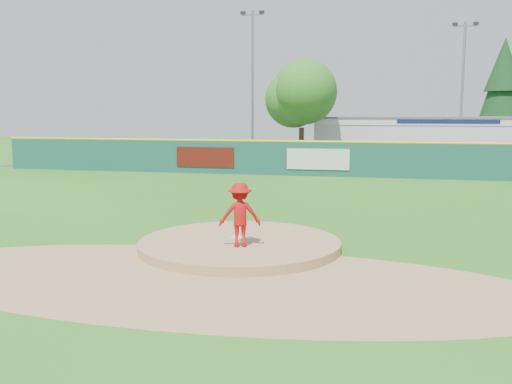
% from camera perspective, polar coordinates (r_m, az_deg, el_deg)
% --- Properties ---
extents(ground, '(120.00, 120.00, 0.00)m').
position_cam_1_polar(ground, '(15.67, -1.64, -5.72)').
color(ground, '#286B19').
rests_on(ground, ground).
extents(pitchers_mound, '(5.50, 5.50, 0.50)m').
position_cam_1_polar(pitchers_mound, '(15.67, -1.64, -5.72)').
color(pitchers_mound, '#9E774C').
rests_on(pitchers_mound, ground).
extents(pitching_rubber, '(0.60, 0.15, 0.04)m').
position_cam_1_polar(pitching_rubber, '(15.89, -1.37, -4.52)').
color(pitching_rubber, white).
rests_on(pitching_rubber, pitchers_mound).
extents(infield_dirt_arc, '(15.40, 15.40, 0.01)m').
position_cam_1_polar(infield_dirt_arc, '(12.89, -5.03, -8.78)').
color(infield_dirt_arc, '#9E774C').
rests_on(infield_dirt_arc, ground).
extents(parking_lot, '(44.00, 16.00, 0.02)m').
position_cam_1_polar(parking_lot, '(42.07, 7.63, 2.94)').
color(parking_lot, '#38383A').
rests_on(parking_lot, ground).
extents(pitcher, '(1.22, 0.94, 1.67)m').
position_cam_1_polar(pitcher, '(14.74, -1.62, -2.28)').
color(pitcher, '#B00F0F').
rests_on(pitcher, pitchers_mound).
extents(van, '(5.39, 3.61, 1.37)m').
position_cam_1_polar(van, '(37.07, 5.85, 3.36)').
color(van, silver).
rests_on(van, parking_lot).
extents(pool_building_grp, '(15.20, 8.20, 3.31)m').
position_cam_1_polar(pool_building_grp, '(46.82, 15.61, 5.26)').
color(pool_building_grp, silver).
rests_on(pool_building_grp, ground).
extents(fence_banners, '(10.40, 0.04, 1.20)m').
position_cam_1_polar(fence_banners, '(33.55, 0.42, 3.41)').
color(fence_banners, '#52110B').
rests_on(fence_banners, ground).
extents(playground_slide, '(1.14, 3.22, 1.77)m').
position_cam_1_polar(playground_slide, '(43.07, -14.35, 4.06)').
color(playground_slide, blue).
rests_on(playground_slide, ground).
extents(outfield_fence, '(40.00, 0.14, 2.07)m').
position_cam_1_polar(outfield_fence, '(33.06, 6.21, 3.45)').
color(outfield_fence, '#164841').
rests_on(outfield_fence, ground).
extents(deciduous_tree, '(5.60, 5.60, 7.36)m').
position_cam_1_polar(deciduous_tree, '(40.16, 4.61, 9.23)').
color(deciduous_tree, '#382314').
rests_on(deciduous_tree, ground).
extents(conifer_tree, '(4.40, 4.40, 9.50)m').
position_cam_1_polar(conifer_tree, '(51.58, 23.47, 9.44)').
color(conifer_tree, '#382314').
rests_on(conifer_tree, ground).
extents(light_pole_left, '(1.75, 0.25, 11.00)m').
position_cam_1_polar(light_pole_left, '(42.93, -0.36, 11.18)').
color(light_pole_left, gray).
rests_on(light_pole_left, ground).
extents(light_pole_right, '(1.75, 0.25, 10.00)m').
position_cam_1_polar(light_pole_right, '(44.07, 19.94, 9.96)').
color(light_pole_right, gray).
rests_on(light_pole_right, ground).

